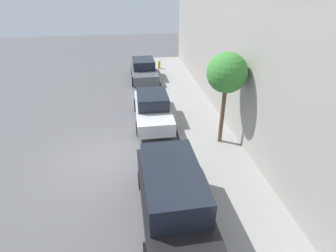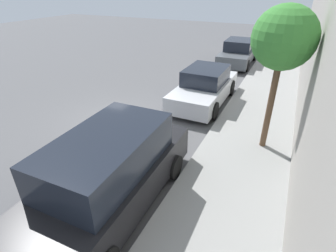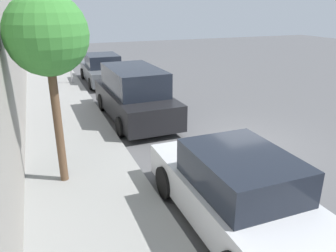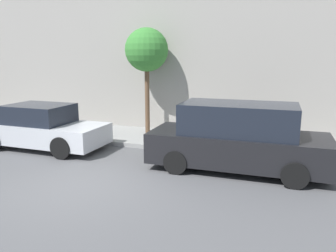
# 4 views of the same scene
# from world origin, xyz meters

# --- Properties ---
(ground_plane) EXTENTS (60.00, 60.00, 0.00)m
(ground_plane) POSITION_xyz_m (0.00, 0.00, 0.00)
(ground_plane) COLOR #515154
(sidewalk) EXTENTS (2.66, 32.00, 0.15)m
(sidewalk) POSITION_xyz_m (4.83, 0.00, 0.07)
(sidewalk) COLOR gray
(sidewalk) RESTS_ON ground_plane
(parked_sedan_nearest) EXTENTS (1.92, 4.53, 1.54)m
(parked_sedan_nearest) POSITION_xyz_m (2.31, -9.86, 0.73)
(parked_sedan_nearest) COLOR #4C5156
(parked_sedan_nearest) RESTS_ON ground_plane
(parked_minivan_second) EXTENTS (2.02, 4.93, 1.90)m
(parked_minivan_second) POSITION_xyz_m (2.42, -3.46, 0.92)
(parked_minivan_second) COLOR black
(parked_minivan_second) RESTS_ON ground_plane
(parked_sedan_third) EXTENTS (1.92, 4.51, 1.54)m
(parked_sedan_third) POSITION_xyz_m (2.44, 3.28, 0.72)
(parked_sedan_third) COLOR #B7BABF
(parked_sedan_third) RESTS_ON ground_plane
(parking_meter_near) EXTENTS (0.11, 0.15, 1.44)m
(parking_meter_near) POSITION_xyz_m (3.95, -9.83, 1.03)
(parking_meter_near) COLOR #ADADB2
(parking_meter_near) RESTS_ON sidewalk
(street_tree) EXTENTS (1.67, 1.67, 4.10)m
(street_tree) POSITION_xyz_m (5.29, 0.51, 3.38)
(street_tree) COLOR brown
(street_tree) RESTS_ON sidewalk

